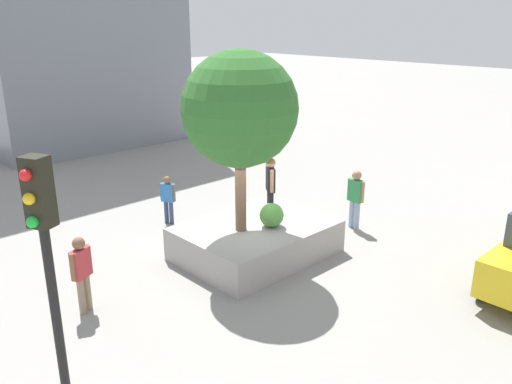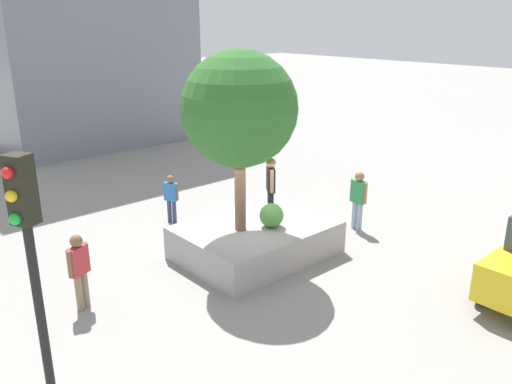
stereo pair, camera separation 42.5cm
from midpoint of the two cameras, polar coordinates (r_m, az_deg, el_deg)
name	(u,v)px [view 1 (the left image)]	position (r m, az deg, el deg)	size (l,w,h in m)	color
ground_plane	(245,254)	(14.02, -2.09, -6.87)	(120.00, 120.00, 0.00)	gray
planter_ledge	(256,240)	(13.79, -0.89, -5.30)	(3.86, 2.90, 0.88)	gray
plaza_tree	(240,110)	(12.45, -2.78, 9.01)	(2.81, 2.81, 4.49)	brown
boxwood_shrub	(272,215)	(13.38, 0.82, -2.55)	(0.63, 0.63, 0.63)	#4C8C3D
skateboard	(270,220)	(13.79, 0.67, -3.04)	(0.64, 0.77, 0.07)	#A51E1E
skateboarder	(270,184)	(13.46, 0.69, 0.84)	(0.42, 0.48, 1.67)	black
traffic_light_corner	(49,273)	(6.88, -23.41, -8.15)	(0.37, 0.36, 4.55)	black
bystander_watching	(168,196)	(16.01, -10.39, -0.49)	(0.33, 0.47, 1.52)	navy
pedestrian_crossing	(356,195)	(15.61, 10.10, -0.36)	(0.28, 0.61, 1.79)	#8C9EB7
passerby_with_bag	(82,269)	(11.70, -19.59, -8.01)	(0.54, 0.37, 1.73)	#847056
plaza_lowrise_south	(68,4)	(27.89, -20.41, 18.74)	(9.24, 6.87, 13.27)	slate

